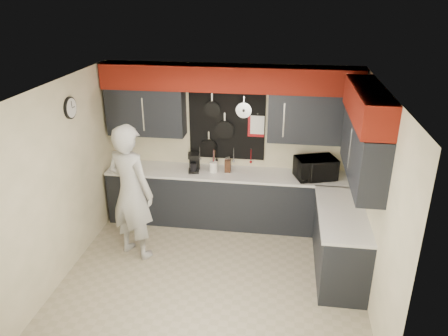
% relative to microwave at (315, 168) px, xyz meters
% --- Properties ---
extents(ground, '(4.00, 4.00, 0.00)m').
position_rel_microwave_xyz_m(ground, '(-1.37, -1.42, -1.09)').
color(ground, tan).
rests_on(ground, ground).
extents(back_wall_assembly, '(4.00, 0.36, 2.60)m').
position_rel_microwave_xyz_m(back_wall_assembly, '(-1.36, 0.18, 0.92)').
color(back_wall_assembly, beige).
rests_on(back_wall_assembly, ground).
extents(right_wall_assembly, '(0.36, 3.50, 2.60)m').
position_rel_microwave_xyz_m(right_wall_assembly, '(0.48, -1.15, 0.86)').
color(right_wall_assembly, beige).
rests_on(right_wall_assembly, ground).
extents(left_wall_assembly, '(0.05, 3.50, 2.60)m').
position_rel_microwave_xyz_m(left_wall_assembly, '(-3.37, -1.40, 0.25)').
color(left_wall_assembly, beige).
rests_on(left_wall_assembly, ground).
extents(base_cabinets, '(3.95, 2.20, 0.92)m').
position_rel_microwave_xyz_m(base_cabinets, '(-0.88, -0.29, -0.63)').
color(base_cabinets, black).
rests_on(base_cabinets, ground).
extents(microwave, '(0.70, 0.58, 0.33)m').
position_rel_microwave_xyz_m(microwave, '(0.00, 0.00, 0.00)').
color(microwave, black).
rests_on(microwave, base_cabinets).
extents(knife_block, '(0.10, 0.10, 0.21)m').
position_rel_microwave_xyz_m(knife_block, '(-1.37, 0.05, -0.06)').
color(knife_block, black).
rests_on(knife_block, base_cabinets).
extents(utensil_crock, '(0.13, 0.13, 0.17)m').
position_rel_microwave_xyz_m(utensil_crock, '(-1.60, 0.02, -0.08)').
color(utensil_crock, white).
rests_on(utensil_crock, base_cabinets).
extents(coffee_maker, '(0.20, 0.24, 0.31)m').
position_rel_microwave_xyz_m(coffee_maker, '(-1.91, -0.00, -0.01)').
color(coffee_maker, black).
rests_on(coffee_maker, base_cabinets).
extents(person, '(0.86, 0.73, 2.00)m').
position_rel_microwave_xyz_m(person, '(-2.59, -1.06, -0.08)').
color(person, '#B6B6B4').
rests_on(person, ground).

